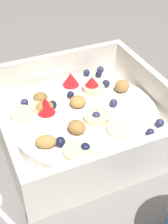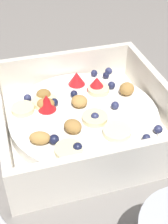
{
  "view_description": "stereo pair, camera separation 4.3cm",
  "coord_description": "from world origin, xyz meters",
  "views": [
    {
      "loc": [
        0.15,
        0.29,
        0.3
      ],
      "look_at": [
        0.01,
        -0.02,
        0.03
      ],
      "focal_mm": 51.51,
      "sensor_mm": 36.0,
      "label": 1
    },
    {
      "loc": [
        0.11,
        0.31,
        0.3
      ],
      "look_at": [
        0.01,
        -0.02,
        0.03
      ],
      "focal_mm": 51.51,
      "sensor_mm": 36.0,
      "label": 2
    }
  ],
  "objects": [
    {
      "name": "fruit_bowl",
      "position": [
        0.01,
        -0.02,
        0.02
      ],
      "size": [
        0.23,
        0.23,
        0.06
      ],
      "color": "white",
      "rests_on": "ground"
    },
    {
      "name": "ground_plane",
      "position": [
        0.0,
        0.0,
        0.0
      ],
      "size": [
        2.4,
        2.4,
        0.0
      ],
      "primitive_type": "plane",
      "color": "gray"
    }
  ]
}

